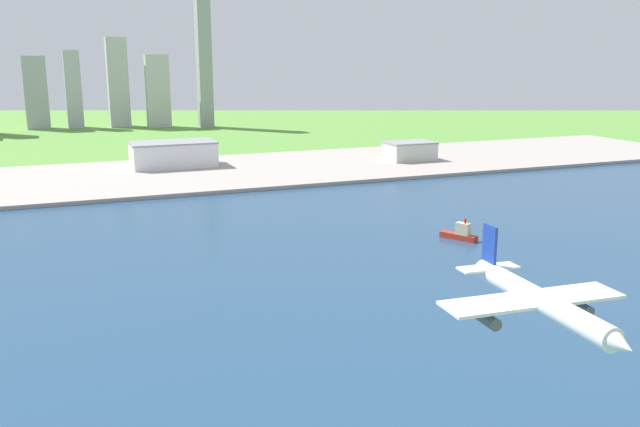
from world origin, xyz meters
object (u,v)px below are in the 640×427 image
tugboat_small (460,233)px  warehouse_main (173,154)px  airplane_landing (540,301)px  warehouse_annex (410,151)px

tugboat_small → warehouse_main: warehouse_main is taller
airplane_landing → warehouse_main: (15.00, 407.52, -32.51)m
airplane_landing → tugboat_small: (99.15, 170.06, -40.87)m
warehouse_main → tugboat_small: bearing=-70.5°
airplane_landing → warehouse_annex: airplane_landing is taller
airplane_landing → warehouse_annex: (185.86, 371.83, -34.44)m
airplane_landing → warehouse_main: size_ratio=0.61×
warehouse_annex → airplane_landing: bearing=-116.6°
airplane_landing → warehouse_annex: 417.12m
warehouse_annex → warehouse_main: bearing=168.2°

